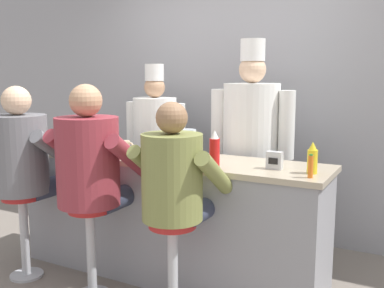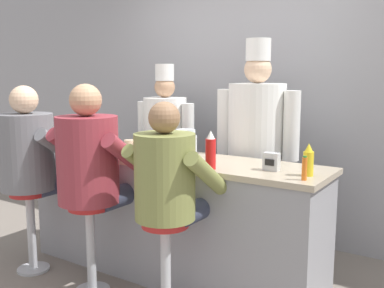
{
  "view_description": "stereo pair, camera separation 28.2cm",
  "coord_description": "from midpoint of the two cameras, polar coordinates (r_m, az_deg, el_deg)",
  "views": [
    {
      "loc": [
        1.77,
        -2.57,
        1.58
      ],
      "look_at": [
        0.24,
        0.27,
        1.07
      ],
      "focal_mm": 42.0,
      "sensor_mm": 36.0,
      "label": 1
    },
    {
      "loc": [
        2.01,
        -2.43,
        1.58
      ],
      "look_at": [
        0.24,
        0.27,
        1.07
      ],
      "focal_mm": 42.0,
      "sensor_mm": 36.0,
      "label": 2
    }
  ],
  "objects": [
    {
      "name": "ground_plane",
      "position": [
        3.51,
        -3.5,
        -17.83
      ],
      "size": [
        20.0,
        20.0,
        0.0
      ],
      "primitive_type": "plane",
      "color": "slate"
    },
    {
      "name": "wall_back",
      "position": [
        4.47,
        8.31,
        5.88
      ],
      "size": [
        10.0,
        0.06,
        2.7
      ],
      "color": "#99999E",
      "rests_on": "ground_plane"
    },
    {
      "name": "diner_counter",
      "position": [
        3.55,
        -0.65,
        -9.15
      ],
      "size": [
        2.48,
        0.6,
        0.95
      ],
      "color": "gray",
      "rests_on": "ground_plane"
    },
    {
      "name": "ketchup_bottle_red",
      "position": [
        2.97,
        5.1,
        -0.92
      ],
      "size": [
        0.07,
        0.07,
        0.26
      ],
      "color": "red",
      "rests_on": "diner_counter"
    },
    {
      "name": "mustard_bottle_yellow",
      "position": [
        2.89,
        17.3,
        -2.08
      ],
      "size": [
        0.07,
        0.07,
        0.2
      ],
      "color": "yellow",
      "rests_on": "diner_counter"
    },
    {
      "name": "hot_sauce_bottle_orange",
      "position": [
        2.77,
        16.95,
        -3.02
      ],
      "size": [
        0.03,
        0.03,
        0.15
      ],
      "color": "orange",
      "rests_on": "diner_counter"
    },
    {
      "name": "water_pitcher_clear",
      "position": [
        3.2,
        1.75,
        -0.24
      ],
      "size": [
        0.16,
        0.14,
        0.24
      ],
      "color": "silver",
      "rests_on": "diner_counter"
    },
    {
      "name": "breakfast_plate",
      "position": [
        3.42,
        -1.53,
        -1.4
      ],
      "size": [
        0.25,
        0.25,
        0.05
      ],
      "color": "white",
      "rests_on": "diner_counter"
    },
    {
      "name": "cereal_bowl",
      "position": [
        3.71,
        -9.48,
        -0.52
      ],
      "size": [
        0.17,
        0.17,
        0.05
      ],
      "color": "white",
      "rests_on": "diner_counter"
    },
    {
      "name": "coffee_mug_tan",
      "position": [
        3.7,
        -5.73,
        -0.17
      ],
      "size": [
        0.13,
        0.09,
        0.09
      ],
      "color": "beige",
      "rests_on": "diner_counter"
    },
    {
      "name": "napkin_dispenser_chrome",
      "position": [
        3.0,
        12.72,
        -2.23
      ],
      "size": [
        0.1,
        0.06,
        0.12
      ],
      "color": "silver",
      "rests_on": "diner_counter"
    },
    {
      "name": "diner_seated_grey",
      "position": [
        3.71,
        -17.74,
        -1.46
      ],
      "size": [
        0.64,
        0.63,
        1.49
      ],
      "color": "#B2B5BA",
      "rests_on": "ground_plane"
    },
    {
      "name": "diner_seated_maroon",
      "position": [
        3.22,
        -10.17,
        -2.53
      ],
      "size": [
        0.65,
        0.65,
        1.51
      ],
      "color": "#B2B5BA",
      "rests_on": "ground_plane"
    },
    {
      "name": "diner_seated_olive",
      "position": [
        2.81,
        -0.2,
        -4.95
      ],
      "size": [
        0.58,
        0.57,
        1.41
      ],
      "color": "#B2B5BA",
      "rests_on": "ground_plane"
    },
    {
      "name": "cook_in_whites_near",
      "position": [
        4.38,
        -1.59,
        0.23
      ],
      "size": [
        0.65,
        0.42,
        1.67
      ],
      "color": "#232328",
      "rests_on": "ground_plane"
    },
    {
      "name": "cook_in_whites_far",
      "position": [
        3.74,
        10.31,
        0.17
      ],
      "size": [
        0.72,
        0.46,
        1.86
      ],
      "color": "#232328",
      "rests_on": "ground_plane"
    }
  ]
}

